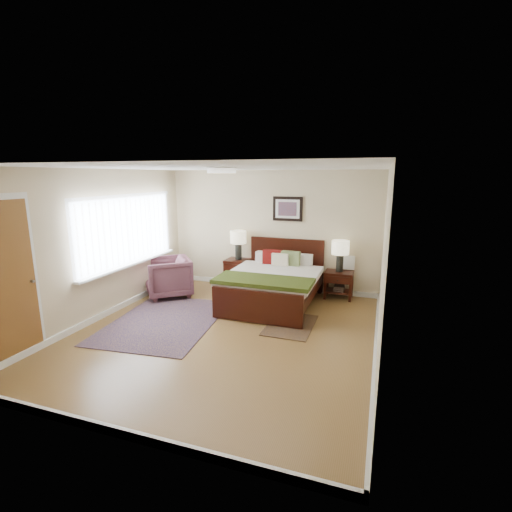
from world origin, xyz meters
The scene contains 18 objects.
floor centered at (0.00, 0.00, 0.00)m, with size 5.00×5.00×0.00m, color brown.
back_wall centered at (0.00, 2.50, 1.25)m, with size 4.50×0.04×2.50m, color beige.
front_wall centered at (0.00, -2.50, 1.25)m, with size 4.50×0.04×2.50m, color beige.
left_wall centered at (-2.25, 0.00, 1.25)m, with size 0.04×5.00×2.50m, color beige.
right_wall centered at (2.25, 0.00, 1.25)m, with size 0.04×5.00×2.50m, color beige.
ceiling centered at (0.00, 0.00, 2.50)m, with size 4.50×5.00×0.02m, color white.
window centered at (-2.20, 0.70, 1.38)m, with size 0.11×2.72×1.32m.
door centered at (-2.23, -1.75, 1.07)m, with size 0.06×1.00×2.18m.
ceil_fixture centered at (0.00, 0.00, 2.47)m, with size 0.44×0.44×0.08m.
bed centered at (0.35, 1.50, 0.50)m, with size 1.68×2.03×1.09m.
wall_art centered at (0.35, 2.47, 1.72)m, with size 0.62×0.05×0.50m.
nightstand_left centered at (-0.66, 2.25, 0.50)m, with size 0.53×0.48×0.63m.
nightstand_right centered at (1.47, 2.26, 0.34)m, with size 0.54×0.41×0.54m.
lamp_left centered at (-0.66, 2.27, 1.06)m, with size 0.34×0.34×0.61m.
lamp_right centered at (1.47, 2.27, 0.97)m, with size 0.34×0.34×0.61m.
armchair centered at (-1.80, 1.29, 0.39)m, with size 0.84×0.86×0.79m, color brown.
rug_persian centered at (-1.13, 0.09, 0.01)m, with size 1.65×2.33×0.01m, color #0D0B39.
rug_navy centered at (0.90, 0.61, 0.01)m, with size 0.73×1.09×0.01m, color black.
Camera 1 is at (2.20, -4.93, 2.40)m, focal length 26.00 mm.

